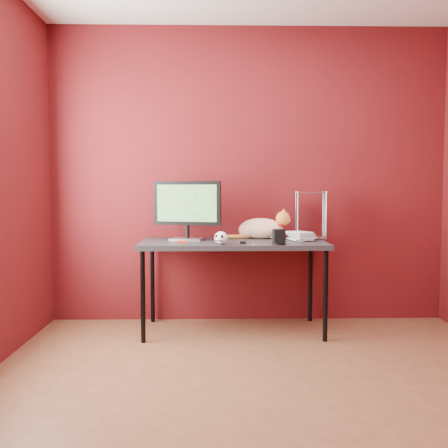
{
  "coord_description": "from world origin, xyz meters",
  "views": [
    {
      "loc": [
        -0.31,
        -2.69,
        1.17
      ],
      "look_at": [
        -0.23,
        1.15,
        0.91
      ],
      "focal_mm": 40.0,
      "sensor_mm": 36.0,
      "label": 1
    }
  ],
  "objects_px": {
    "monitor": "(187,207)",
    "cat": "(262,228)",
    "book_stack": "(293,189)",
    "skull_mug": "(221,238)",
    "speaker": "(279,237)",
    "desk": "(233,247)"
  },
  "relations": [
    {
      "from": "monitor",
      "to": "cat",
      "type": "distance_m",
      "value": 0.67
    },
    {
      "from": "monitor",
      "to": "book_stack",
      "type": "xyz_separation_m",
      "value": [
        0.87,
        -0.05,
        0.15
      ]
    },
    {
      "from": "skull_mug",
      "to": "speaker",
      "type": "height_order",
      "value": "speaker"
    },
    {
      "from": "desk",
      "to": "speaker",
      "type": "height_order",
      "value": "speaker"
    },
    {
      "from": "book_stack",
      "to": "speaker",
      "type": "bearing_deg",
      "value": -117.75
    },
    {
      "from": "monitor",
      "to": "book_stack",
      "type": "bearing_deg",
      "value": 9.53
    },
    {
      "from": "desk",
      "to": "monitor",
      "type": "distance_m",
      "value": 0.5
    },
    {
      "from": "desk",
      "to": "cat",
      "type": "height_order",
      "value": "cat"
    },
    {
      "from": "cat",
      "to": "speaker",
      "type": "height_order",
      "value": "cat"
    },
    {
      "from": "cat",
      "to": "book_stack",
      "type": "relative_size",
      "value": 0.66
    },
    {
      "from": "cat",
      "to": "speaker",
      "type": "xyz_separation_m",
      "value": [
        0.09,
        -0.47,
        -0.04
      ]
    },
    {
      "from": "skull_mug",
      "to": "speaker",
      "type": "bearing_deg",
      "value": 18.45
    },
    {
      "from": "monitor",
      "to": "skull_mug",
      "type": "xyz_separation_m",
      "value": [
        0.28,
        -0.32,
        -0.22
      ]
    },
    {
      "from": "monitor",
      "to": "skull_mug",
      "type": "distance_m",
      "value": 0.48
    },
    {
      "from": "skull_mug",
      "to": "monitor",
      "type": "bearing_deg",
      "value": 151.75
    },
    {
      "from": "cat",
      "to": "skull_mug",
      "type": "xyz_separation_m",
      "value": [
        -0.36,
        -0.45,
        -0.04
      ]
    },
    {
      "from": "cat",
      "to": "book_stack",
      "type": "bearing_deg",
      "value": -21.86
    },
    {
      "from": "desk",
      "to": "monitor",
      "type": "height_order",
      "value": "monitor"
    },
    {
      "from": "speaker",
      "to": "book_stack",
      "type": "height_order",
      "value": "book_stack"
    },
    {
      "from": "monitor",
      "to": "skull_mug",
      "type": "bearing_deg",
      "value": -36.12
    },
    {
      "from": "monitor",
      "to": "speaker",
      "type": "xyz_separation_m",
      "value": [
        0.72,
        -0.34,
        -0.22
      ]
    },
    {
      "from": "cat",
      "to": "skull_mug",
      "type": "relative_size",
      "value": 5.08
    }
  ]
}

